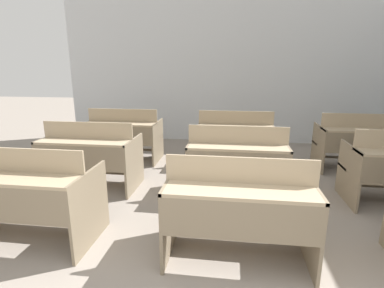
{
  "coord_description": "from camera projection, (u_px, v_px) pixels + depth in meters",
  "views": [
    {
      "loc": [
        0.22,
        -0.84,
        1.67
      ],
      "look_at": [
        -0.24,
        2.51,
        0.79
      ],
      "focal_mm": 28.0,
      "sensor_mm": 36.0,
      "label": 1
    }
  ],
  "objects": [
    {
      "name": "bench_front_left",
      "position": [
        26.0,
        195.0,
        2.85
      ],
      "size": [
        1.25,
        0.74,
        0.95
      ],
      "color": "#7A6B54",
      "rests_on": "ground_plane"
    },
    {
      "name": "bench_third_center",
      "position": [
        235.0,
        138.0,
        5.14
      ],
      "size": [
        1.25,
        0.74,
        0.95
      ],
      "color": "#7A6B54",
      "rests_on": "ground_plane"
    },
    {
      "name": "bench_second_left",
      "position": [
        90.0,
        155.0,
        4.14
      ],
      "size": [
        1.25,
        0.74,
        0.95
      ],
      "color": "#81725B",
      "rests_on": "ground_plane"
    },
    {
      "name": "bench_second_center",
      "position": [
        237.0,
        161.0,
        3.87
      ],
      "size": [
        1.25,
        0.74,
        0.95
      ],
      "color": "#81725B",
      "rests_on": "ground_plane"
    },
    {
      "name": "bench_front_center",
      "position": [
        239.0,
        209.0,
        2.58
      ],
      "size": [
        1.25,
        0.74,
        0.95
      ],
      "color": "#7C6D56",
      "rests_on": "ground_plane"
    },
    {
      "name": "bench_third_left",
      "position": [
        124.0,
        135.0,
        5.39
      ],
      "size": [
        1.25,
        0.74,
        0.95
      ],
      "color": "#7B6B54",
      "rests_on": "ground_plane"
    },
    {
      "name": "wall_back",
      "position": [
        224.0,
        71.0,
        6.61
      ],
      "size": [
        7.21,
        0.06,
        3.14
      ],
      "color": "silver",
      "rests_on": "ground_plane"
    },
    {
      "name": "bench_third_right",
      "position": [
        359.0,
        142.0,
        4.85
      ],
      "size": [
        1.25,
        0.74,
        0.95
      ],
      "color": "#7D6E57",
      "rests_on": "ground_plane"
    }
  ]
}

